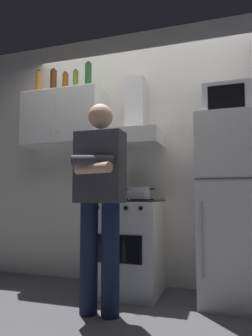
# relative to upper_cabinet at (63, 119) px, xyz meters

# --- Properties ---
(ground_plane) EXTENTS (7.00, 7.00, 0.00)m
(ground_plane) POSITION_rel_upper_cabinet_xyz_m (0.85, -0.37, -1.75)
(ground_plane) COLOR #4C4C51
(back_wall_tiled) EXTENTS (4.80, 0.10, 2.70)m
(back_wall_tiled) POSITION_rel_upper_cabinet_xyz_m (0.85, 0.23, -0.40)
(back_wall_tiled) COLOR silver
(back_wall_tiled) RESTS_ON ground_plane
(upper_cabinet) EXTENTS (0.90, 0.37, 0.60)m
(upper_cabinet) POSITION_rel_upper_cabinet_xyz_m (0.00, 0.00, 0.00)
(upper_cabinet) COLOR white
(stove_oven) EXTENTS (0.60, 0.62, 0.87)m
(stove_oven) POSITION_rel_upper_cabinet_xyz_m (0.80, -0.13, -1.32)
(stove_oven) COLOR white
(stove_oven) RESTS_ON ground_plane
(range_hood) EXTENTS (0.60, 0.44, 0.75)m
(range_hood) POSITION_rel_upper_cabinet_xyz_m (0.80, 0.00, -0.15)
(range_hood) COLOR white
(refrigerator) EXTENTS (0.60, 0.62, 1.60)m
(refrigerator) POSITION_rel_upper_cabinet_xyz_m (1.75, -0.12, -0.95)
(refrigerator) COLOR white
(refrigerator) RESTS_ON ground_plane
(microwave) EXTENTS (0.48, 0.37, 0.28)m
(microwave) POSITION_rel_upper_cabinet_xyz_m (1.75, -0.11, -0.01)
(microwave) COLOR #B7BABF
(microwave) RESTS_ON refrigerator
(person_standing) EXTENTS (0.38, 0.33, 1.64)m
(person_standing) POSITION_rel_upper_cabinet_xyz_m (0.75, -0.73, -0.85)
(person_standing) COLOR #192342
(person_standing) RESTS_ON ground_plane
(cooking_pot) EXTENTS (0.30, 0.20, 0.11)m
(cooking_pot) POSITION_rel_upper_cabinet_xyz_m (0.93, -0.24, -0.82)
(cooking_pot) COLOR #B7BABF
(cooking_pot) RESTS_ON stove_oven
(bottle_liquor_amber) EXTENTS (0.07, 0.07, 0.29)m
(bottle_liquor_amber) POSITION_rel_upper_cabinet_xyz_m (-0.33, -0.00, 0.44)
(bottle_liquor_amber) COLOR #B7721E
(bottle_liquor_amber) RESTS_ON upper_cabinet
(bottle_olive_oil) EXTENTS (0.06, 0.06, 0.24)m
(bottle_olive_oil) POSITION_rel_upper_cabinet_xyz_m (0.15, -0.01, 0.41)
(bottle_olive_oil) COLOR #4C6B19
(bottle_olive_oil) RESTS_ON upper_cabinet
(bottle_wine_green) EXTENTS (0.07, 0.07, 0.30)m
(bottle_wine_green) POSITION_rel_upper_cabinet_xyz_m (0.30, -0.00, 0.45)
(bottle_wine_green) COLOR #19471E
(bottle_wine_green) RESTS_ON upper_cabinet
(bottle_rum_dark) EXTENTS (0.07, 0.07, 0.27)m
(bottle_rum_dark) POSITION_rel_upper_cabinet_xyz_m (-0.12, -0.02, 0.43)
(bottle_rum_dark) COLOR #47230F
(bottle_rum_dark) RESTS_ON upper_cabinet
(bottle_beer_brown) EXTENTS (0.07, 0.07, 0.24)m
(bottle_beer_brown) POSITION_rel_upper_cabinet_xyz_m (0.00, 0.02, 0.41)
(bottle_beer_brown) COLOR brown
(bottle_beer_brown) RESTS_ON upper_cabinet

